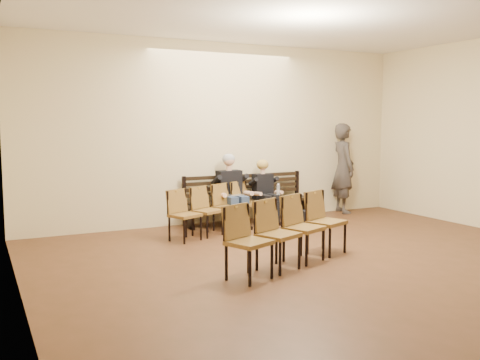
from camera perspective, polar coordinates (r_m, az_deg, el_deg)
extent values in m
plane|color=brown|center=(6.64, 16.95, -11.32)|extent=(10.00, 10.00, 0.00)
cube|color=beige|center=(10.53, -1.83, 5.02)|extent=(8.00, 0.02, 3.50)
cube|color=beige|center=(4.59, -21.51, 3.03)|extent=(0.02, 10.00, 3.50)
cube|color=black|center=(10.53, 0.89, -3.33)|extent=(2.60, 0.90, 0.45)
cube|color=silver|center=(10.07, -0.56, -1.83)|extent=(0.34, 0.29, 0.22)
cylinder|color=silver|center=(10.34, 4.10, -1.62)|extent=(0.07, 0.07, 0.23)
cube|color=black|center=(10.30, 7.74, -4.04)|extent=(0.44, 0.34, 0.29)
imported|color=#3B3530|center=(11.78, 10.97, 1.95)|extent=(0.69, 0.91, 2.23)
cube|color=brown|center=(9.51, -2.38, -3.12)|extent=(2.09, 1.27, 0.86)
cube|color=brown|center=(7.40, 5.51, -5.50)|extent=(2.32, 1.35, 0.94)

